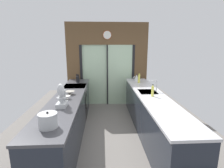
# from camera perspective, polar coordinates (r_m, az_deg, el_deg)

# --- Properties ---
(ground_plane) EXTENTS (5.04, 7.60, 0.02)m
(ground_plane) POSITION_cam_1_polar(r_m,az_deg,el_deg) (4.43, -0.71, -14.20)
(ground_plane) COLOR slate
(back_wall_unit) EXTENTS (2.64, 0.12, 2.70)m
(back_wall_unit) POSITION_cam_1_polar(r_m,az_deg,el_deg) (5.77, -1.55, 7.97)
(back_wall_unit) COLOR brown
(back_wall_unit) RESTS_ON ground_plane
(left_counter_run) EXTENTS (0.62, 3.80, 0.92)m
(left_counter_run) POSITION_cam_1_polar(r_m,az_deg,el_deg) (3.87, -14.24, -10.96)
(left_counter_run) COLOR #1E232D
(left_counter_run) RESTS_ON ground_plane
(right_counter_run) EXTENTS (0.62, 3.80, 0.92)m
(right_counter_run) POSITION_cam_1_polar(r_m,az_deg,el_deg) (4.10, 12.45, -9.52)
(right_counter_run) COLOR #1E232D
(right_counter_run) RESTS_ON ground_plane
(sink_faucet) EXTENTS (0.19, 0.02, 0.27)m
(sink_faucet) POSITION_cam_1_polar(r_m,az_deg,el_deg) (4.18, 13.91, 0.01)
(sink_faucet) COLOR #B7BABC
(sink_faucet) RESTS_ON right_counter_run
(oven_range) EXTENTS (0.60, 0.60, 0.92)m
(oven_range) POSITION_cam_1_polar(r_m,az_deg,el_deg) (4.90, -11.79, -5.88)
(oven_range) COLOR black
(oven_range) RESTS_ON ground_plane
(mixing_bowl_near) EXTENTS (0.14, 0.14, 0.07)m
(mixing_bowl_near) POSITION_cam_1_polar(r_m,az_deg,el_deg) (3.64, -14.53, -4.23)
(mixing_bowl_near) COLOR silver
(mixing_bowl_near) RESTS_ON left_counter_run
(mixing_bowl_far) EXTENTS (0.21, 0.21, 0.08)m
(mixing_bowl_far) POSITION_cam_1_polar(r_m,az_deg,el_deg) (3.96, -13.61, -2.79)
(mixing_bowl_far) COLOR gray
(mixing_bowl_far) RESTS_ON left_counter_run
(knife_block) EXTENTS (0.09, 0.14, 0.25)m
(knife_block) POSITION_cam_1_polar(r_m,az_deg,el_deg) (5.20, -11.13, 1.59)
(knife_block) COLOR black
(knife_block) RESTS_ON left_counter_run
(stand_mixer) EXTENTS (0.17, 0.27, 0.42)m
(stand_mixer) POSITION_cam_1_polar(r_m,az_deg,el_deg) (3.19, -16.20, -4.42)
(stand_mixer) COLOR #B7BABC
(stand_mixer) RESTS_ON left_counter_run
(stock_pot) EXTENTS (0.25, 0.25, 0.22)m
(stock_pot) POSITION_cam_1_polar(r_m,az_deg,el_deg) (2.48, -20.21, -11.13)
(stock_pot) COLOR #B7BABC
(stock_pot) RESTS_ON left_counter_run
(kettle) EXTENTS (0.26, 0.18, 0.21)m
(kettle) POSITION_cam_1_polar(r_m,az_deg,el_deg) (5.45, 8.06, 2.14)
(kettle) COLOR #B7BABC
(kettle) RESTS_ON right_counter_run
(soap_bottle_near) EXTENTS (0.05, 0.05, 0.26)m
(soap_bottle_near) POSITION_cam_1_polar(r_m,az_deg,el_deg) (3.79, 13.13, -2.32)
(soap_bottle_near) COLOR #D1CC4C
(soap_bottle_near) RESTS_ON right_counter_run
(soap_bottle_far) EXTENTS (0.06, 0.06, 0.29)m
(soap_bottle_far) POSITION_cam_1_polar(r_m,az_deg,el_deg) (5.10, 8.82, 1.80)
(soap_bottle_far) COLOR #D1CC4C
(soap_bottle_far) RESTS_ON right_counter_run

